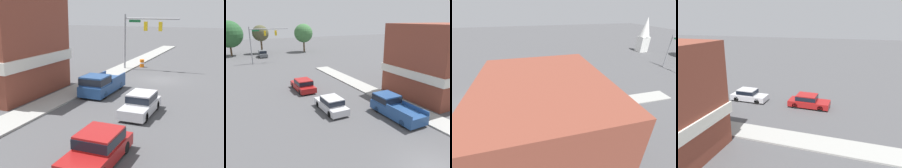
# 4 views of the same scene
# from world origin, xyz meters

# --- Properties ---
(car_lead) EXTENTS (1.79, 4.53, 1.49)m
(car_lead) POSITION_xyz_m (-1.52, 11.02, 0.77)
(car_lead) COLOR black
(car_lead) RESTS_ON ground
(car_second_ahead) EXTENTS (1.95, 4.70, 1.50)m
(car_second_ahead) POSITION_xyz_m (-1.82, 18.60, 0.78)
(car_second_ahead) COLOR black
(car_second_ahead) RESTS_ON ground
(pickup_truck_parked) EXTENTS (2.08, 5.55, 1.81)m
(pickup_truck_parked) POSITION_xyz_m (3.26, 7.41, 0.89)
(pickup_truck_parked) COLOR black
(pickup_truck_parked) RESTS_ON ground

